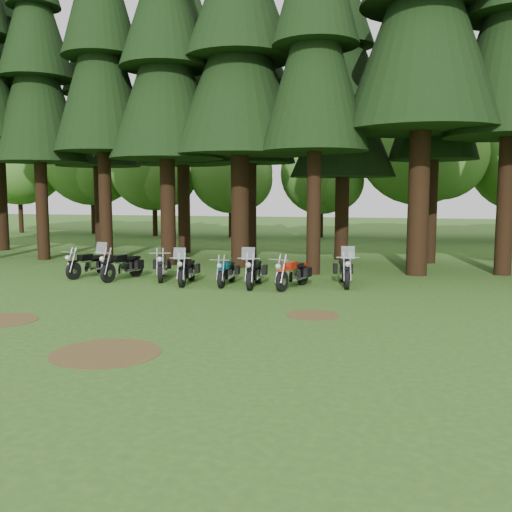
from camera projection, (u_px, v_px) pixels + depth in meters
The scene contains 28 objects.
ground at pixel (145, 311), 15.47m from camera, with size 120.00×120.00×0.00m, color #2D561D.
pine_front_2 at pixel (36, 50), 26.19m from camera, with size 4.32×4.32×16.22m.
pine_front_3 at pixel (100, 24), 24.97m from camera, with size 4.32×4.32×17.57m.
pine_front_4 at pixel (165, 37), 24.22m from camera, with size 4.95×4.95×16.33m.
pine_front_5 at pixel (239, 26), 23.46m from camera, with size 5.81×5.81×16.72m.
pine_front_6 at pixel (316, 9), 21.28m from camera, with size 4.15×4.15×16.75m.
pine_back_1 at pixel (96, 70), 30.44m from camera, with size 4.52×4.52×16.22m.
pine_back_2 at pixel (182, 64), 29.33m from camera, with size 4.85×4.85×16.30m.
pine_back_3 at pixel (250, 54), 26.97m from camera, with size 4.35×4.35×16.20m.
pine_back_4 at pixel (344, 83), 26.38m from camera, with size 4.94×4.94×13.78m.
pine_back_5 at pixel (437, 41), 24.87m from camera, with size 3.94×3.94×16.33m.
decid_0 at pixel (20, 158), 44.45m from camera, with size 8.00×7.78×10.00m.
decid_1 at pixel (94, 158), 43.49m from camera, with size 7.91×7.69×9.88m.
decid_2 at pixel (157, 168), 41.31m from camera, with size 6.72×6.53×8.40m.
decid_3 at pixel (234, 174), 40.34m from camera, with size 6.12×5.95×7.65m.
decid_4 at pixel (325, 176), 40.01m from camera, with size 5.93×5.76×7.41m.
decid_5 at pixel (425, 146), 37.61m from camera, with size 8.45×8.21×10.56m.
dirt_patch_0 at pixel (0, 320), 14.25m from camera, with size 1.80×1.80×0.01m, color #4C3D1E.
dirt_patch_1 at pixel (312, 315), 14.88m from camera, with size 1.40×1.40×0.01m, color #4C3D1E.
dirt_patch_2 at pixel (106, 353), 11.37m from camera, with size 2.20×2.20×0.01m, color #4C3D1E.
motorcycle_0 at pixel (89, 265), 21.58m from camera, with size 0.69×2.14×0.89m.
motorcycle_1 at pixel (122, 266), 20.91m from camera, with size 0.76×2.34×1.47m.
motorcycle_2 at pixel (161, 267), 20.96m from camera, with size 0.94×2.18×0.93m.
motorcycle_3 at pixel (187, 271), 19.91m from camera, with size 0.58×2.20×1.38m.
motorcycle_4 at pixel (227, 273), 19.75m from camera, with size 0.31×2.05×0.83m.
motorcycle_5 at pixel (254, 272), 19.39m from camera, with size 0.49×2.31×1.45m.
motorcycle_6 at pixel (293, 274), 19.07m from camera, with size 0.75×2.16×0.90m.
motorcycle_7 at pixel (345, 271), 19.57m from camera, with size 0.69×2.34×1.47m.
Camera 1 is at (6.57, -14.05, 3.19)m, focal length 40.00 mm.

